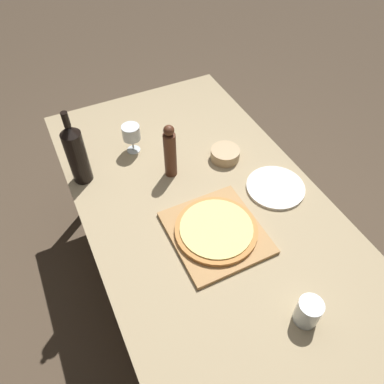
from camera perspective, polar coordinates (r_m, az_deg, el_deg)
name	(u,v)px	position (r m, az deg, el deg)	size (l,w,h in m)	color
ground_plane	(200,286)	(2.23, 1.23, -14.09)	(12.00, 12.00, 0.00)	#4C3D2D
dining_table	(202,213)	(1.66, 1.60, -3.21)	(0.99, 1.78, 0.75)	#9E8966
cutting_board	(216,232)	(1.49, 3.67, -6.17)	(0.35, 0.38, 0.02)	#A87A47
pizza	(216,229)	(1.48, 3.71, -5.70)	(0.33, 0.33, 0.02)	#BC7A3D
wine_bottle	(76,153)	(1.66, -17.23, 5.65)	(0.09, 0.09, 0.36)	black
pepper_mill	(170,152)	(1.63, -3.37, 6.11)	(0.06, 0.06, 0.27)	#4C2819
wine_glass	(131,133)	(1.78, -9.25, 8.82)	(0.08, 0.08, 0.14)	silver
small_bowl	(225,154)	(1.78, 5.07, 5.78)	(0.14, 0.14, 0.05)	tan
drinking_tumbler	(308,312)	(1.33, 17.28, -17.03)	(0.08, 0.08, 0.11)	silver
dinner_plate	(275,187)	(1.68, 12.59, 0.69)	(0.26, 0.26, 0.01)	silver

